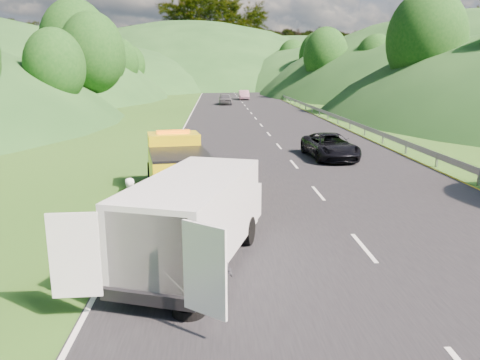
{
  "coord_description": "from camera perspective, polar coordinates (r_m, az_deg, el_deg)",
  "views": [
    {
      "loc": [
        -1.16,
        -14.26,
        4.94
      ],
      "look_at": [
        -0.35,
        1.1,
        1.3
      ],
      "focal_mm": 35.0,
      "sensor_mm": 36.0,
      "label": 1
    }
  ],
  "objects": [
    {
      "name": "tree_line_right",
      "position": [
        78.25,
        15.18,
        9.25
      ],
      "size": [
        14.0,
        140.0,
        14.0
      ],
      "primitive_type": null,
      "color": "#255017",
      "rests_on": "ground"
    },
    {
      "name": "suitcase",
      "position": [
        15.03,
        -14.7,
        -5.09
      ],
      "size": [
        0.43,
        0.35,
        0.61
      ],
      "primitive_type": "cube",
      "rotation": [
        0.0,
        0.0,
        0.42
      ],
      "color": "#4F4D3B",
      "rests_on": "ground"
    },
    {
      "name": "dist_car_b",
      "position": [
        79.73,
        0.49,
        9.77
      ],
      "size": [
        1.63,
        4.68,
        1.54
      ],
      "primitive_type": "imported",
      "color": "#7D5365",
      "rests_on": "ground"
    },
    {
      "name": "white_van",
      "position": [
        12.0,
        -5.36,
        -4.28
      ],
      "size": [
        4.69,
        7.14,
        2.35
      ],
      "rotation": [
        0.0,
        0.0,
        -0.31
      ],
      "color": "black",
      "rests_on": "ground"
    },
    {
      "name": "ground",
      "position": [
        15.13,
        1.56,
        -5.74
      ],
      "size": [
        320.0,
        320.0,
        0.0
      ],
      "primitive_type": "plane",
      "color": "#38661E",
      "rests_on": "ground"
    },
    {
      "name": "tree_line_left",
      "position": [
        76.53,
        -16.71,
        9.07
      ],
      "size": [
        14.0,
        140.0,
        14.0
      ],
      "primitive_type": null,
      "color": "#255017",
      "rests_on": "ground"
    },
    {
      "name": "passing_suv",
      "position": [
        27.14,
        10.84,
        2.59
      ],
      "size": [
        2.68,
        5.18,
        1.4
      ],
      "primitive_type": "imported",
      "rotation": [
        0.0,
        0.0,
        0.07
      ],
      "color": "black",
      "rests_on": "ground"
    },
    {
      "name": "woman",
      "position": [
        15.24,
        -12.9,
        -5.95
      ],
      "size": [
        0.7,
        0.75,
        1.67
      ],
      "primitive_type": "imported",
      "rotation": [
        0.0,
        0.0,
        2.13
      ],
      "color": "white",
      "rests_on": "ground"
    },
    {
      "name": "road_surface",
      "position": [
        54.64,
        1.38,
        8.14
      ],
      "size": [
        14.0,
        200.0,
        0.02
      ],
      "primitive_type": "cube",
      "color": "black",
      "rests_on": "ground"
    },
    {
      "name": "hills_backdrop",
      "position": [
        149.24,
        -0.08,
        11.43
      ],
      "size": [
        201.0,
        288.6,
        44.0
      ],
      "primitive_type": null,
      "color": "#2D5B23",
      "rests_on": "ground"
    },
    {
      "name": "guardrail",
      "position": [
        67.91,
        6.79,
        9.06
      ],
      "size": [
        0.06,
        140.0,
        1.52
      ],
      "primitive_type": "cube",
      "color": "gray",
      "rests_on": "ground"
    },
    {
      "name": "dist_car_a",
      "position": [
        68.38,
        -1.8,
        9.17
      ],
      "size": [
        1.85,
        4.6,
        1.57
      ],
      "primitive_type": "imported",
      "color": "#414146",
      "rests_on": "ground"
    },
    {
      "name": "worker",
      "position": [
        10.72,
        -3.96,
        -14.18
      ],
      "size": [
        1.22,
        0.84,
        1.74
      ],
      "primitive_type": "imported",
      "rotation": [
        0.0,
        0.0,
        -0.18
      ],
      "color": "black",
      "rests_on": "ground"
    },
    {
      "name": "child",
      "position": [
        15.08,
        -7.51,
        -5.93
      ],
      "size": [
        0.66,
        0.62,
        1.09
      ],
      "primitive_type": "imported",
      "rotation": [
        0.0,
        0.0,
        -0.5
      ],
      "color": "tan",
      "rests_on": "ground"
    },
    {
      "name": "dist_car_c",
      "position": [
        109.05,
        -0.96,
        10.73
      ],
      "size": [
        1.89,
        4.65,
        1.35
      ],
      "primitive_type": "imported",
      "color": "#9B5C4D",
      "rests_on": "ground"
    },
    {
      "name": "tow_truck",
      "position": [
        19.03,
        -7.74,
        1.88
      ],
      "size": [
        3.07,
        6.02,
        2.47
      ],
      "rotation": [
        0.0,
        0.0,
        0.18
      ],
      "color": "black",
      "rests_on": "ground"
    },
    {
      "name": "spare_tire",
      "position": [
        10.13,
        -6.23,
        -15.98
      ],
      "size": [
        0.69,
        0.69,
        0.2
      ],
      "primitive_type": "cylinder",
      "color": "black",
      "rests_on": "ground"
    }
  ]
}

